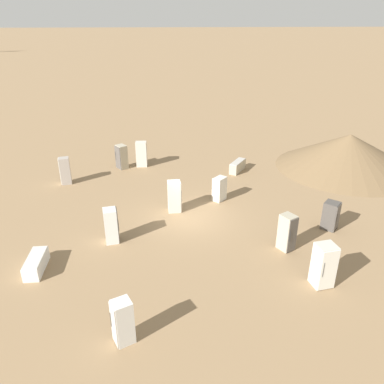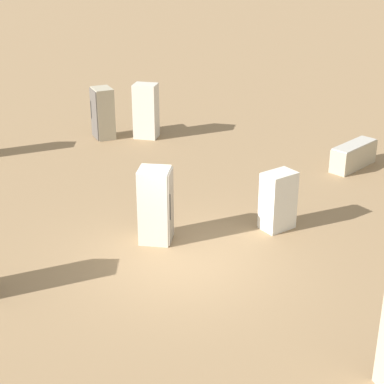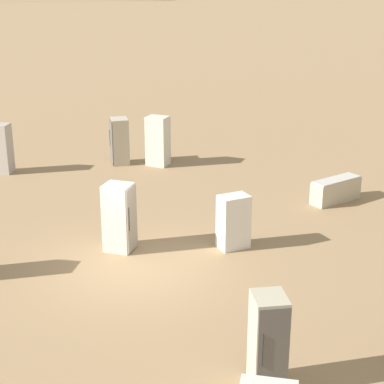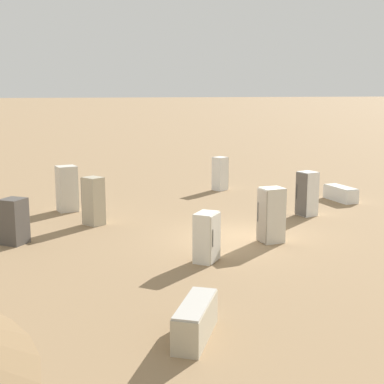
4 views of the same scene
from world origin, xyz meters
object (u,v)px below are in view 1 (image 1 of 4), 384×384
(discarded_fridge_5, at_px, (219,189))
(discarded_fridge_9, at_px, (111,226))
(discarded_fridge_6, at_px, (36,263))
(discarded_fridge_7, at_px, (141,154))
(discarded_fridge_1, at_px, (123,322))
(discarded_fridge_2, at_px, (324,265))
(discarded_fridge_10, at_px, (238,166))
(discarded_fridge_4, at_px, (287,232))
(discarded_fridge_3, at_px, (331,216))
(discarded_fridge_8, at_px, (122,157))
(discarded_fridge_11, at_px, (174,196))
(discarded_fridge_0, at_px, (65,171))

(discarded_fridge_5, xyz_separation_m, discarded_fridge_9, (-6.26, -4.08, 0.16))
(discarded_fridge_6, distance_m, discarded_fridge_7, 13.47)
(discarded_fridge_1, height_order, discarded_fridge_2, discarded_fridge_2)
(discarded_fridge_5, relative_size, discarded_fridge_6, 0.80)
(discarded_fridge_1, xyz_separation_m, discarded_fridge_6, (-4.08, 4.62, -0.53))
(discarded_fridge_6, xyz_separation_m, discarded_fridge_7, (4.71, 12.61, 0.62))
(discarded_fridge_2, xyz_separation_m, discarded_fridge_10, (-0.53, 13.18, -0.59))
(discarded_fridge_4, relative_size, discarded_fridge_10, 1.02)
(discarded_fridge_3, bearing_deg, discarded_fridge_1, -14.13)
(discarded_fridge_2, height_order, discarded_fridge_4, discarded_fridge_2)
(discarded_fridge_8, xyz_separation_m, discarded_fridge_10, (8.49, -1.64, -0.51))
(discarded_fridge_4, bearing_deg, discarded_fridge_8, -81.64)
(discarded_fridge_1, distance_m, discarded_fridge_4, 9.06)
(discarded_fridge_5, bearing_deg, discarded_fridge_8, 90.85)
(discarded_fridge_9, relative_size, discarded_fridge_10, 1.01)
(discarded_fridge_1, xyz_separation_m, discarded_fridge_11, (2.53, 9.55, 0.07))
(discarded_fridge_2, relative_size, discarded_fridge_10, 1.08)
(discarded_fridge_10, bearing_deg, discarded_fridge_11, 84.22)
(discarded_fridge_5, xyz_separation_m, discarded_fridge_10, (2.24, 4.59, -0.37))
(discarded_fridge_5, distance_m, discarded_fridge_8, 8.82)
(discarded_fridge_2, height_order, discarded_fridge_11, discarded_fridge_2)
(discarded_fridge_0, height_order, discarded_fridge_3, discarded_fridge_0)
(discarded_fridge_0, relative_size, discarded_fridge_9, 1.02)
(discarded_fridge_4, height_order, discarded_fridge_10, discarded_fridge_4)
(discarded_fridge_6, bearing_deg, discarded_fridge_3, -170.80)
(discarded_fridge_2, height_order, discarded_fridge_7, discarded_fridge_2)
(discarded_fridge_3, relative_size, discarded_fridge_9, 0.85)
(discarded_fridge_3, distance_m, discarded_fridge_7, 14.64)
(discarded_fridge_4, relative_size, discarded_fridge_11, 0.99)
(discarded_fridge_0, height_order, discarded_fridge_1, discarded_fridge_0)
(discarded_fridge_4, xyz_separation_m, discarded_fridge_5, (-2.22, 5.79, -0.17))
(discarded_fridge_7, bearing_deg, discarded_fridge_10, -11.15)
(discarded_fridge_6, xyz_separation_m, discarded_fridge_9, (3.22, 1.99, 0.58))
(discarded_fridge_6, bearing_deg, discarded_fridge_9, -146.47)
(discarded_fridge_2, bearing_deg, discarded_fridge_9, -33.88)
(discarded_fridge_5, distance_m, discarded_fridge_9, 7.47)
(discarded_fridge_1, bearing_deg, discarded_fridge_4, -80.27)
(discarded_fridge_3, xyz_separation_m, discarded_fridge_6, (-14.70, -1.91, -0.44))
(discarded_fridge_1, xyz_separation_m, discarded_fridge_5, (5.39, 10.70, -0.11))
(discarded_fridge_9, height_order, discarded_fridge_11, discarded_fridge_11)
(discarded_fridge_2, distance_m, discarded_fridge_9, 10.10)
(discarded_fridge_11, bearing_deg, discarded_fridge_1, -15.31)
(discarded_fridge_3, bearing_deg, discarded_fridge_5, -84.27)
(discarded_fridge_6, xyz_separation_m, discarded_fridge_11, (6.61, 4.93, 0.60))
(discarded_fridge_0, height_order, discarded_fridge_4, discarded_fridge_0)
(discarded_fridge_8, relative_size, discarded_fridge_10, 0.99)
(discarded_fridge_9, height_order, discarded_fridge_10, discarded_fridge_9)
(discarded_fridge_0, bearing_deg, discarded_fridge_9, -164.09)
(discarded_fridge_3, distance_m, discarded_fridge_11, 8.64)
(discarded_fridge_2, xyz_separation_m, discarded_fridge_7, (-7.55, 15.13, -0.02))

